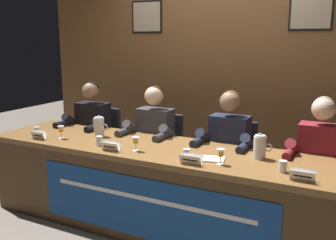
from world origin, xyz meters
TOP-DOWN VIEW (x-y plane):
  - ground_plane at (0.00, 0.00)m, footprint 12.00×12.00m
  - wall_back_panelled at (-0.00, 1.33)m, footprint 4.69×0.14m
  - conference_table at (0.00, -0.12)m, footprint 3.49×0.84m
  - chair_far_left at (-1.20, 0.60)m, footprint 0.44×0.45m
  - panelist_far_left at (-1.20, 0.40)m, footprint 0.51×0.48m
  - nameplate_far_left at (-1.23, -0.30)m, footprint 0.16×0.06m
  - juice_glass_far_left at (-1.06, -0.18)m, footprint 0.06×0.06m
  - water_cup_far_left at (-1.36, -0.19)m, footprint 0.06×0.06m
  - chair_center_left at (-0.40, 0.60)m, footprint 0.44×0.45m
  - panelist_center_left at (-0.40, 0.40)m, footprint 0.51×0.48m
  - nameplate_center_left at (-0.39, -0.30)m, footprint 0.17×0.06m
  - juice_glass_center_left at (-0.20, -0.21)m, footprint 0.06×0.06m
  - water_cup_center_left at (-0.58, -0.21)m, footprint 0.06×0.06m
  - chair_center_right at (0.40, 0.60)m, footprint 0.44×0.45m
  - panelist_center_right at (0.40, 0.40)m, footprint 0.51×0.48m
  - nameplate_center_right at (0.36, -0.32)m, footprint 0.18×0.06m
  - juice_glass_center_right at (0.56, -0.22)m, footprint 0.06×0.06m
  - water_cup_center_right at (0.28, -0.22)m, footprint 0.06×0.06m
  - chair_far_right at (1.20, 0.60)m, footprint 0.44×0.45m
  - panelist_far_right at (1.20, 0.40)m, footprint 0.51×0.48m
  - nameplate_far_right at (1.17, -0.30)m, footprint 0.17×0.06m
  - water_cup_far_right at (1.01, -0.18)m, footprint 0.06×0.06m
  - water_pitcher_left_side at (-0.78, 0.06)m, footprint 0.15×0.10m
  - water_pitcher_right_side at (0.79, 0.07)m, footprint 0.15×0.10m
  - document_stack_center_right at (0.46, -0.14)m, footprint 0.24×0.20m

SIDE VIEW (x-z plane):
  - ground_plane at x=0.00m, z-range 0.00..0.00m
  - chair_far_left at x=-1.20m, z-range -0.01..0.89m
  - chair_center_left at x=-0.40m, z-range -0.01..0.89m
  - chair_center_right at x=0.40m, z-range -0.01..0.89m
  - chair_far_right at x=1.20m, z-range -0.01..0.89m
  - conference_table at x=0.00m, z-range 0.14..0.90m
  - panelist_far_left at x=-1.20m, z-range 0.10..1.33m
  - panelist_center_left at x=-0.40m, z-range 0.10..1.33m
  - panelist_center_right at x=0.40m, z-range 0.10..1.33m
  - panelist_far_right at x=1.20m, z-range 0.10..1.33m
  - document_stack_center_right at x=0.46m, z-range 0.75..0.77m
  - water_cup_far_left at x=-1.36m, z-range 0.75..0.83m
  - water_cup_center_left at x=-0.58m, z-range 0.75..0.83m
  - water_cup_center_right at x=0.28m, z-range 0.75..0.83m
  - water_cup_far_right at x=1.01m, z-range 0.75..0.83m
  - nameplate_center_left at x=-0.39m, z-range 0.76..0.83m
  - nameplate_far_left at x=-1.23m, z-range 0.76..0.83m
  - nameplate_center_right at x=0.36m, z-range 0.76..0.83m
  - nameplate_far_right at x=1.17m, z-range 0.76..0.83m
  - juice_glass_far_left at x=-1.06m, z-range 0.78..0.90m
  - juice_glass_center_left at x=-0.20m, z-range 0.78..0.90m
  - juice_glass_center_right at x=0.56m, z-range 0.78..0.90m
  - water_pitcher_left_side at x=-0.78m, z-range 0.74..0.95m
  - water_pitcher_right_side at x=0.79m, z-range 0.74..0.95m
  - wall_back_panelled at x=0.00m, z-range 0.00..2.60m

